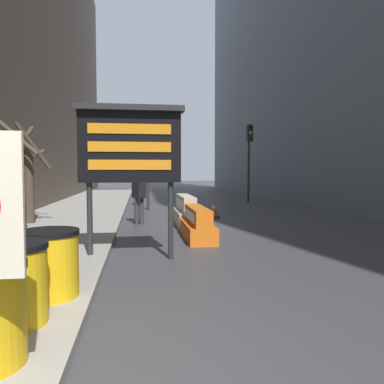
{
  "coord_description": "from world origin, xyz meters",
  "views": [
    {
      "loc": [
        0.58,
        -2.38,
        1.62
      ],
      "look_at": [
        2.1,
        8.44,
        1.01
      ],
      "focal_mm": 35.0,
      "sensor_mm": 36.0,
      "label": 1
    }
  ],
  "objects_px": {
    "message_board": "(130,147)",
    "traffic_cone_near": "(214,209)",
    "barrel_drum_back": "(49,263)",
    "traffic_light_near_curb": "(148,146)",
    "jersey_barrier_orange_near": "(197,225)",
    "traffic_light_far_side": "(249,146)",
    "pedestrian_worker": "(139,192)",
    "jersey_barrier_cream": "(186,212)",
    "barrel_drum_middle": "(11,284)"
  },
  "relations": [
    {
      "from": "message_board",
      "to": "traffic_cone_near",
      "type": "height_order",
      "value": "message_board"
    },
    {
      "from": "barrel_drum_back",
      "to": "traffic_light_near_curb",
      "type": "xyz_separation_m",
      "value": [
        1.43,
        11.1,
        2.12
      ]
    },
    {
      "from": "message_board",
      "to": "traffic_light_near_curb",
      "type": "bearing_deg",
      "value": 86.67
    },
    {
      "from": "jersey_barrier_orange_near",
      "to": "traffic_cone_near",
      "type": "bearing_deg",
      "value": 73.28
    },
    {
      "from": "traffic_light_far_side",
      "to": "barrel_drum_back",
      "type": "bearing_deg",
      "value": -115.42
    },
    {
      "from": "pedestrian_worker",
      "to": "barrel_drum_back",
      "type": "bearing_deg",
      "value": -37.92
    },
    {
      "from": "jersey_barrier_cream",
      "to": "traffic_cone_near",
      "type": "xyz_separation_m",
      "value": [
        1.18,
        1.63,
        -0.07
      ]
    },
    {
      "from": "jersey_barrier_cream",
      "to": "traffic_cone_near",
      "type": "distance_m",
      "value": 2.02
    },
    {
      "from": "barrel_drum_back",
      "to": "pedestrian_worker",
      "type": "distance_m",
      "value": 6.95
    },
    {
      "from": "barrel_drum_middle",
      "to": "jersey_barrier_cream",
      "type": "bearing_deg",
      "value": 70.21
    },
    {
      "from": "jersey_barrier_cream",
      "to": "pedestrian_worker",
      "type": "distance_m",
      "value": 1.55
    },
    {
      "from": "traffic_light_near_curb",
      "to": "pedestrian_worker",
      "type": "relative_size",
      "value": 2.18
    },
    {
      "from": "traffic_cone_near",
      "to": "barrel_drum_middle",
      "type": "bearing_deg",
      "value": -113.12
    },
    {
      "from": "barrel_drum_back",
      "to": "traffic_cone_near",
      "type": "relative_size",
      "value": 1.22
    },
    {
      "from": "jersey_barrier_cream",
      "to": "traffic_light_near_curb",
      "type": "height_order",
      "value": "traffic_light_near_curb"
    },
    {
      "from": "barrel_drum_middle",
      "to": "message_board",
      "type": "xyz_separation_m",
      "value": [
        1.09,
        3.02,
        1.53
      ]
    },
    {
      "from": "jersey_barrier_orange_near",
      "to": "pedestrian_worker",
      "type": "distance_m",
      "value": 3.09
    },
    {
      "from": "traffic_cone_near",
      "to": "barrel_drum_back",
      "type": "bearing_deg",
      "value": -114.07
    },
    {
      "from": "jersey_barrier_orange_near",
      "to": "traffic_light_near_curb",
      "type": "xyz_separation_m",
      "value": [
        -1.01,
        6.93,
        2.31
      ]
    },
    {
      "from": "barrel_drum_middle",
      "to": "jersey_barrier_orange_near",
      "type": "distance_m",
      "value": 5.62
    },
    {
      "from": "jersey_barrier_cream",
      "to": "traffic_light_far_side",
      "type": "xyz_separation_m",
      "value": [
        4.22,
        7.53,
        2.49
      ]
    },
    {
      "from": "jersey_barrier_orange_near",
      "to": "jersey_barrier_cream",
      "type": "relative_size",
      "value": 0.91
    },
    {
      "from": "barrel_drum_back",
      "to": "message_board",
      "type": "relative_size",
      "value": 0.29
    },
    {
      "from": "barrel_drum_back",
      "to": "jersey_barrier_cream",
      "type": "bearing_deg",
      "value": 69.37
    },
    {
      "from": "jersey_barrier_orange_near",
      "to": "pedestrian_worker",
      "type": "xyz_separation_m",
      "value": [
        -1.38,
        2.68,
        0.65
      ]
    },
    {
      "from": "barrel_drum_back",
      "to": "traffic_cone_near",
      "type": "bearing_deg",
      "value": 65.93
    },
    {
      "from": "message_board",
      "to": "traffic_light_far_side",
      "type": "relative_size",
      "value": 0.7
    },
    {
      "from": "barrel_drum_back",
      "to": "traffic_light_near_curb",
      "type": "distance_m",
      "value": 11.39
    },
    {
      "from": "message_board",
      "to": "pedestrian_worker",
      "type": "xyz_separation_m",
      "value": [
        0.14,
        4.63,
        -1.08
      ]
    },
    {
      "from": "traffic_cone_near",
      "to": "traffic_light_far_side",
      "type": "distance_m",
      "value": 7.11
    },
    {
      "from": "jersey_barrier_cream",
      "to": "traffic_cone_near",
      "type": "relative_size",
      "value": 3.34
    },
    {
      "from": "traffic_cone_near",
      "to": "traffic_light_far_side",
      "type": "bearing_deg",
      "value": 62.77
    },
    {
      "from": "barrel_drum_back",
      "to": "traffic_light_far_side",
      "type": "height_order",
      "value": "traffic_light_far_side"
    },
    {
      "from": "jersey_barrier_orange_near",
      "to": "traffic_cone_near",
      "type": "height_order",
      "value": "jersey_barrier_orange_near"
    },
    {
      "from": "traffic_cone_near",
      "to": "traffic_light_near_curb",
      "type": "bearing_deg",
      "value": 126.31
    },
    {
      "from": "jersey_barrier_orange_near",
      "to": "traffic_cone_near",
      "type": "distance_m",
      "value": 4.12
    },
    {
      "from": "message_board",
      "to": "jersey_barrier_cream",
      "type": "xyz_separation_m",
      "value": [
        1.53,
        4.26,
        -1.67
      ]
    },
    {
      "from": "traffic_cone_near",
      "to": "traffic_light_far_side",
      "type": "height_order",
      "value": "traffic_light_far_side"
    },
    {
      "from": "jersey_barrier_orange_near",
      "to": "traffic_light_near_curb",
      "type": "distance_m",
      "value": 7.38
    },
    {
      "from": "traffic_cone_near",
      "to": "jersey_barrier_cream",
      "type": "bearing_deg",
      "value": -125.99
    },
    {
      "from": "message_board",
      "to": "traffic_light_far_side",
      "type": "xyz_separation_m",
      "value": [
        5.75,
        11.8,
        0.82
      ]
    },
    {
      "from": "traffic_light_near_curb",
      "to": "jersey_barrier_cream",
      "type": "bearing_deg",
      "value": -77.66
    },
    {
      "from": "barrel_drum_middle",
      "to": "traffic_light_far_side",
      "type": "bearing_deg",
      "value": 65.21
    },
    {
      "from": "barrel_drum_back",
      "to": "traffic_light_near_curb",
      "type": "relative_size",
      "value": 0.22
    },
    {
      "from": "traffic_light_near_curb",
      "to": "pedestrian_worker",
      "type": "xyz_separation_m",
      "value": [
        -0.37,
        -4.25,
        -1.66
      ]
    },
    {
      "from": "barrel_drum_middle",
      "to": "traffic_cone_near",
      "type": "distance_m",
      "value": 9.69
    },
    {
      "from": "message_board",
      "to": "barrel_drum_middle",
      "type": "bearing_deg",
      "value": -109.9
    },
    {
      "from": "traffic_light_near_curb",
      "to": "pedestrian_worker",
      "type": "height_order",
      "value": "traffic_light_near_curb"
    },
    {
      "from": "barrel_drum_middle",
      "to": "message_board",
      "type": "relative_size",
      "value": 0.29
    },
    {
      "from": "traffic_cone_near",
      "to": "jersey_barrier_orange_near",
      "type": "bearing_deg",
      "value": -106.72
    }
  ]
}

